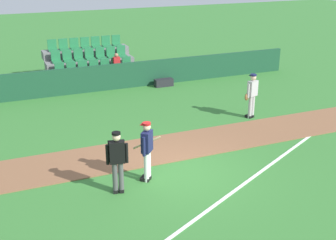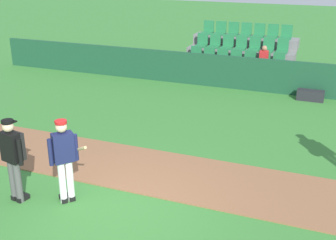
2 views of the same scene
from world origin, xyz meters
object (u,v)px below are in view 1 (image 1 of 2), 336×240
(batter_navy_jersey, at_px, (147,149))
(umpire_home_plate, at_px, (117,159))
(runner_grey_jersey, at_px, (252,94))
(equipment_bag, at_px, (164,83))

(batter_navy_jersey, height_order, umpire_home_plate, same)
(batter_navy_jersey, height_order, runner_grey_jersey, same)
(batter_navy_jersey, bearing_deg, umpire_home_plate, -160.64)
(umpire_home_plate, bearing_deg, batter_navy_jersey, 19.36)
(umpire_home_plate, bearing_deg, equipment_bag, 60.81)
(runner_grey_jersey, xyz_separation_m, equipment_bag, (-1.46, 5.40, -0.78))
(umpire_home_plate, distance_m, equipment_bag, 10.30)
(batter_navy_jersey, bearing_deg, runner_grey_jersey, 30.43)
(equipment_bag, bearing_deg, runner_grey_jersey, -74.88)
(batter_navy_jersey, distance_m, runner_grey_jersey, 6.39)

